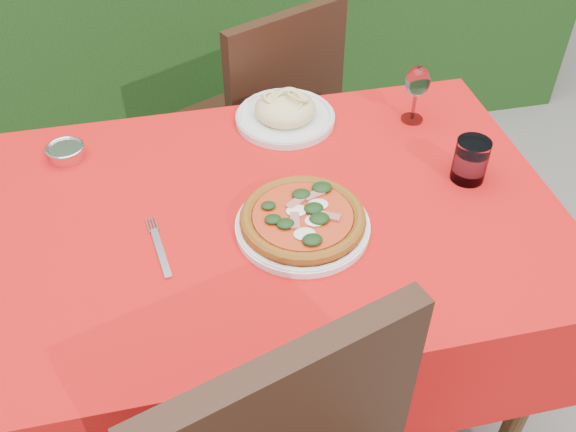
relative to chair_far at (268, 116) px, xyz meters
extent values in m
plane|color=slate|center=(-0.12, -0.69, -0.52)|extent=(60.00, 60.00, 0.00)
cube|color=#492F17|center=(-0.12, -0.69, 0.20)|extent=(1.20, 0.80, 0.04)
cylinder|color=#492F17|center=(0.42, -1.03, -0.17)|extent=(0.05, 0.05, 0.70)
cylinder|color=#492F17|center=(-0.66, -0.35, -0.17)|extent=(0.05, 0.05, 0.70)
cylinder|color=#492F17|center=(0.42, -0.35, -0.17)|extent=(0.05, 0.05, 0.70)
cube|color=red|center=(-0.12, -0.69, 0.07)|extent=(1.26, 0.86, 0.32)
cube|color=black|center=(-0.04, 0.08, -0.08)|extent=(0.55, 0.55, 0.04)
cube|color=black|center=(0.04, -0.09, 0.16)|extent=(0.39, 0.21, 0.45)
cylinder|color=black|center=(0.05, 0.31, -0.31)|extent=(0.04, 0.04, 0.42)
cylinder|color=black|center=(-0.27, 0.16, -0.31)|extent=(0.04, 0.04, 0.42)
cylinder|color=black|center=(0.20, -0.01, -0.31)|extent=(0.04, 0.04, 0.42)
cylinder|color=black|center=(-0.12, -0.16, -0.31)|extent=(0.04, 0.04, 0.42)
cylinder|color=white|center=(-0.07, -0.77, 0.23)|extent=(0.29, 0.29, 0.02)
cylinder|color=#A76017|center=(-0.07, -0.77, 0.25)|extent=(0.30, 0.30, 0.02)
cylinder|color=#A80D0A|center=(-0.07, -0.77, 0.26)|extent=(0.25, 0.25, 0.01)
cylinder|color=silver|center=(-0.02, -0.36, 0.23)|extent=(0.26, 0.26, 0.02)
ellipsoid|color=#EFE495|center=(-0.02, -0.36, 0.26)|extent=(0.18, 0.18, 0.07)
cylinder|color=white|center=(0.34, -0.68, 0.28)|extent=(0.08, 0.08, 0.10)
cylinder|color=#A5CBDF|center=(0.34, -0.68, 0.26)|extent=(0.07, 0.07, 0.07)
cylinder|color=silver|center=(0.30, -0.43, 0.23)|extent=(0.06, 0.06, 0.01)
cylinder|color=silver|center=(0.30, -0.43, 0.27)|extent=(0.01, 0.01, 0.08)
ellipsoid|color=silver|center=(0.30, -0.43, 0.34)|extent=(0.06, 0.06, 0.08)
cube|color=silver|center=(-0.37, -0.78, 0.23)|extent=(0.05, 0.20, 0.01)
cylinder|color=silver|center=(-0.57, -0.41, 0.24)|extent=(0.08, 0.08, 0.03)
camera|label=1|loc=(-0.31, -1.73, 1.17)|focal=40.00mm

